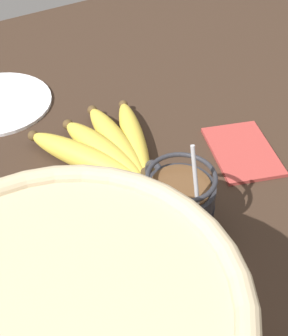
% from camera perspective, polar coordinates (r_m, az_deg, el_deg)
% --- Properties ---
extents(table, '(1.33, 1.33, 0.04)m').
position_cam_1_polar(table, '(0.66, 1.87, -5.80)').
color(table, '#332319').
rests_on(table, ground).
extents(coffee_mug, '(0.13, 0.09, 0.15)m').
position_cam_1_polar(coffee_mug, '(0.59, 4.19, -4.71)').
color(coffee_mug, '#28282D').
rests_on(coffee_mug, table).
extents(banana_bunch, '(0.21, 0.19, 0.04)m').
position_cam_1_polar(banana_bunch, '(0.71, -4.46, 2.51)').
color(banana_bunch, '#4C381E').
rests_on(banana_bunch, table).
extents(napkin, '(0.15, 0.13, 0.01)m').
position_cam_1_polar(napkin, '(0.74, 11.90, 2.01)').
color(napkin, '#A33833').
rests_on(napkin, table).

